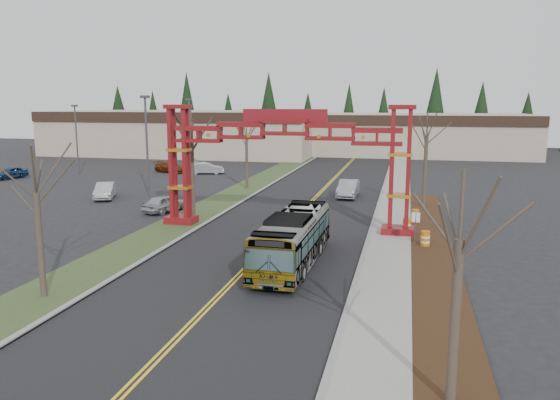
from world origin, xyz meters
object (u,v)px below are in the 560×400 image
(street_sign, at_px, (416,222))
(parked_car_near_a, at_px, (165,203))
(gateway_arch, at_px, (285,147))
(retail_building_west, at_px, (187,132))
(transit_bus, at_px, (293,239))
(parked_car_near_b, at_px, (105,191))
(parked_car_far_a, at_px, (206,168))
(parked_car_mid_b, at_px, (10,173))
(bare_tree_median_near, at_px, (36,193))
(retail_building_east, at_px, (417,134))
(parked_car_mid_a, at_px, (171,167))
(bare_tree_median_far, at_px, (246,137))
(bare_tree_right_near, at_px, (460,240))
(light_pole_far, at_px, (190,127))
(barrel_north, at_px, (415,216))
(light_pole_near, at_px, (147,138))
(barrel_mid, at_px, (407,227))
(light_pole_mid, at_px, (76,135))
(bare_tree_median_mid, at_px, (191,140))
(silver_sedan, at_px, (348,189))
(bare_tree_right_far, at_px, (427,138))
(barrel_south, at_px, (425,239))
(parked_car_far_b, at_px, (191,162))

(street_sign, bearing_deg, parked_car_near_a, 161.21)
(gateway_arch, relative_size, street_sign, 8.12)
(retail_building_west, relative_size, transit_bus, 4.29)
(parked_car_near_b, distance_m, parked_car_far_a, 19.46)
(parked_car_mid_b, relative_size, bare_tree_median_near, 0.59)
(gateway_arch, bearing_deg, retail_building_east, 80.83)
(parked_car_mid_a, bearing_deg, bare_tree_median_far, -108.97)
(retail_building_east, xyz_separation_m, parked_car_far_a, (-26.52, -34.17, -2.77))
(bare_tree_right_near, xyz_separation_m, street_sign, (-0.87, 18.64, -3.56))
(bare_tree_median_far, relative_size, light_pole_far, 0.78)
(retail_building_east, bearing_deg, gateway_arch, -99.17)
(barrel_north, bearing_deg, parked_car_mid_a, 142.05)
(parked_car_mid_b, height_order, bare_tree_median_near, bare_tree_median_near)
(parked_car_mid_a, relative_size, light_pole_near, 0.49)
(street_sign, bearing_deg, retail_building_west, 124.51)
(street_sign, bearing_deg, barrel_mid, 98.45)
(light_pole_near, bearing_deg, bare_tree_right_near, -51.27)
(parked_car_near_b, xyz_separation_m, light_pole_mid, (-12.58, 14.89, 4.30))
(bare_tree_median_mid, bearing_deg, parked_car_mid_b, 151.92)
(gateway_arch, xyz_separation_m, silver_sedan, (3.02, 14.59, -5.15))
(parked_car_near_a, relative_size, parked_car_near_b, 0.92)
(bare_tree_median_near, relative_size, bare_tree_median_mid, 0.83)
(parked_car_far_a, bearing_deg, retail_building_east, -56.21)
(retail_building_west, relative_size, parked_car_mid_a, 9.76)
(bare_tree_median_mid, relative_size, barrel_north, 7.85)
(retail_building_east, relative_size, bare_tree_right_far, 4.59)
(parked_car_near_a, xyz_separation_m, barrel_south, (20.87, -6.79, -0.19))
(light_pole_near, bearing_deg, parked_car_mid_b, 161.36)
(parked_car_far_a, relative_size, bare_tree_median_mid, 0.53)
(transit_bus, bearing_deg, light_pole_mid, 138.05)
(silver_sedan, bearing_deg, bare_tree_median_mid, -131.27)
(gateway_arch, xyz_separation_m, street_sign, (9.13, -2.95, -4.37))
(parked_car_near_b, height_order, parked_car_far_b, parked_car_near_b)
(bare_tree_median_near, bearing_deg, bare_tree_median_mid, 90.00)
(bare_tree_right_near, bearing_deg, retail_building_east, 90.00)
(parked_car_near_b, distance_m, parked_car_far_b, 26.50)
(retail_building_west, distance_m, parked_car_mid_b, 36.59)
(bare_tree_right_near, height_order, barrel_south, bare_tree_right_near)
(parked_car_mid_a, height_order, bare_tree_median_far, bare_tree_median_far)
(parked_car_near_a, distance_m, bare_tree_right_far, 22.81)
(bare_tree_median_near, xyz_separation_m, street_sign, (17.13, 13.24, -3.37))
(retail_building_west, bearing_deg, light_pole_mid, -93.76)
(parked_car_far_a, xyz_separation_m, bare_tree_median_mid, (8.52, -25.37, 5.42))
(parked_car_far_a, xyz_separation_m, light_pole_far, (-5.88, 9.16, 4.80))
(gateway_arch, relative_size, parked_car_mid_b, 4.39)
(silver_sedan, distance_m, light_pole_near, 20.09)
(parked_car_near_a, height_order, light_pole_far, light_pole_far)
(bare_tree_median_near, bearing_deg, light_pole_far, 105.16)
(bare_tree_right_far, bearing_deg, light_pole_far, 141.00)
(transit_bus, xyz_separation_m, silver_sedan, (0.65, 22.97, -0.66))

